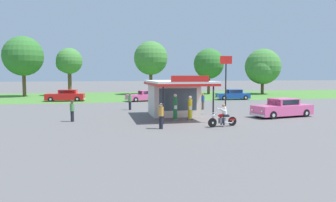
{
  "coord_description": "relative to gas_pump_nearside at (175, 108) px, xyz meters",
  "views": [
    {
      "loc": [
        -7.84,
        -23.71,
        3.62
      ],
      "look_at": [
        -2.32,
        2.42,
        1.4
      ],
      "focal_mm": 34.34,
      "sensor_mm": 36.0,
      "label": 1
    }
  ],
  "objects": [
    {
      "name": "gas_pump_nearside",
      "position": [
        0.0,
        0.0,
        0.0
      ],
      "size": [
        0.44,
        0.44,
        2.1
      ],
      "color": "slate",
      "rests_on": "ground"
    },
    {
      "name": "motorcycle_with_rider",
      "position": [
        2.56,
        -3.65,
        -0.31
      ],
      "size": [
        2.26,
        0.78,
        1.58
      ],
      "color": "black",
      "rests_on": "ground"
    },
    {
      "name": "tree_oak_centre",
      "position": [
        23.48,
        29.87,
        3.9
      ],
      "size": [
        6.54,
        6.56,
        8.32
      ],
      "color": "brown",
      "rests_on": "ground"
    },
    {
      "name": "grass_verge_strip",
      "position": [
        2.09,
        29.23,
        -0.96
      ],
      "size": [
        120.0,
        24.0,
        0.01
      ],
      "primitive_type": "cube",
      "color": "#477A33",
      "rests_on": "ground"
    },
    {
      "name": "gas_pump_offside",
      "position": [
        1.22,
        -0.0,
        -0.09
      ],
      "size": [
        0.44,
        0.44,
        1.93
      ],
      "color": "slate",
      "rests_on": "ground"
    },
    {
      "name": "tree_oak_left",
      "position": [
        -11.06,
        33.1,
        4.79
      ],
      "size": [
        4.54,
        4.5,
        8.11
      ],
      "color": "brown",
      "rests_on": "ground"
    },
    {
      "name": "parked_car_back_row_left",
      "position": [
        -10.36,
        20.8,
        -0.24
      ],
      "size": [
        5.38,
        2.24,
        1.55
      ],
      "color": "red",
      "rests_on": "ground"
    },
    {
      "name": "tree_oak_right",
      "position": [
        13.89,
        32.12,
        4.59
      ],
      "size": [
        5.57,
        5.57,
        8.36
      ],
      "color": "brown",
      "rests_on": "ground"
    },
    {
      "name": "parked_car_back_row_right",
      "position": [
        6.26,
        20.87,
        -0.29
      ],
      "size": [
        5.63,
        2.55,
        1.45
      ],
      "color": "gold",
      "rests_on": "ground"
    },
    {
      "name": "service_station_kiosk",
      "position": [
        0.61,
        2.9,
        0.82
      ],
      "size": [
        4.73,
        7.51,
        3.53
      ],
      "color": "beige",
      "rests_on": "ground"
    },
    {
      "name": "bystander_chatting_near_pumps",
      "position": [
        -1.83,
        -3.71,
        -0.05
      ],
      "size": [
        0.37,
        0.37,
        1.7
      ],
      "color": "black",
      "rests_on": "ground"
    },
    {
      "name": "tree_oak_distant_spare",
      "position": [
        -18.05,
        31.45,
        5.43
      ],
      "size": [
        6.39,
        6.39,
        9.76
      ],
      "color": "brown",
      "rests_on": "ground"
    },
    {
      "name": "bystander_admiring_sedan",
      "position": [
        4.58,
        7.01,
        -0.11
      ],
      "size": [
        0.34,
        0.34,
        1.64
      ],
      "color": "brown",
      "rests_on": "ground"
    },
    {
      "name": "ground_plane",
      "position": [
        2.09,
        -0.77,
        -0.97
      ],
      "size": [
        300.0,
        300.0,
        0.0
      ],
      "primitive_type": "plane",
      "color": "#5B5959"
    },
    {
      "name": "bystander_leaning_by_kiosk",
      "position": [
        -2.81,
        8.2,
        -0.05
      ],
      "size": [
        0.34,
        0.34,
        1.73
      ],
      "color": "black",
      "rests_on": "ground"
    },
    {
      "name": "parked_car_back_row_far_left",
      "position": [
        0.31,
        18.69,
        -0.31
      ],
      "size": [
        5.74,
        3.14,
        1.43
      ],
      "color": "#E55993",
      "rests_on": "ground"
    },
    {
      "name": "roadside_pole_sign",
      "position": [
        5.21,
        2.46,
        2.58
      ],
      "size": [
        1.1,
        0.12,
        5.25
      ],
      "color": "black",
      "rests_on": "ground"
    },
    {
      "name": "bystander_strolling_foreground",
      "position": [
        -7.89,
        0.94,
        -0.11
      ],
      "size": [
        0.35,
        0.35,
        1.61
      ],
      "color": "black",
      "rests_on": "ground"
    },
    {
      "name": "tree_oak_far_right",
      "position": [
        3.21,
        32.99,
        5.54
      ],
      "size": [
        6.05,
        6.05,
        9.56
      ],
      "color": "brown",
      "rests_on": "ground"
    },
    {
      "name": "featured_classic_sedan",
      "position": [
        9.45,
        0.17,
        -0.25
      ],
      "size": [
        5.65,
        2.91,
        1.57
      ],
      "color": "#E55993",
      "rests_on": "ground"
    },
    {
      "name": "parked_car_second_row_spare",
      "position": [
        12.87,
        18.54,
        -0.29
      ],
      "size": [
        4.94,
        1.94,
        1.47
      ],
      "color": "#19479E",
      "rests_on": "ground"
    }
  ]
}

